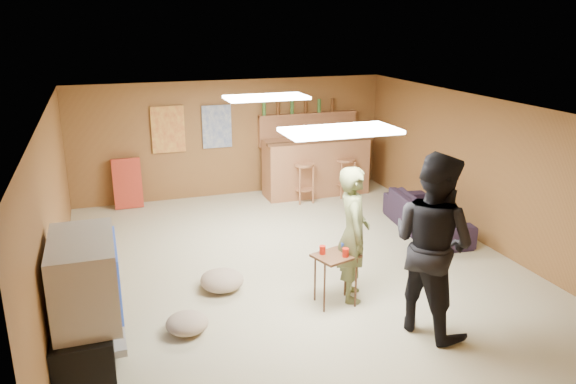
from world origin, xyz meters
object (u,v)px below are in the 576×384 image
object	(u,v)px
sofa	(426,215)
tray_table	(335,279)
person_black	(433,244)
tv_body	(85,278)
bar_counter	(316,167)
person_olive	(353,234)

from	to	relation	value
sofa	tray_table	world-z (taller)	tray_table
sofa	person_black	bearing A→B (deg)	154.94
tv_body	tray_table	world-z (taller)	tv_body
bar_counter	sofa	world-z (taller)	bar_counter
tv_body	bar_counter	xyz separation A→B (m)	(4.15, 4.45, -0.35)
tv_body	person_olive	xyz separation A→B (m)	(3.02, 0.37, -0.07)
person_olive	tray_table	bearing A→B (deg)	128.22
person_olive	sofa	distance (m)	2.72
person_olive	person_black	size ratio (longest dim) A/B	0.83
tv_body	sofa	xyz separation A→B (m)	(5.11, 2.03, -0.62)
person_olive	tray_table	size ratio (longest dim) A/B	2.60
bar_counter	person_olive	distance (m)	4.24
person_black	sofa	world-z (taller)	person_black
person_black	sofa	distance (m)	3.13
tv_body	bar_counter	bearing A→B (deg)	47.00
bar_counter	person_black	bearing A→B (deg)	-97.32
person_olive	person_black	xyz separation A→B (m)	(0.49, -0.93, 0.17)
person_black	sofa	xyz separation A→B (m)	(1.60, 2.58, -0.73)
bar_counter	person_black	size ratio (longest dim) A/B	1.00
tray_table	person_black	bearing A→B (deg)	-48.09
person_black	person_olive	bearing A→B (deg)	6.34
bar_counter	person_olive	world-z (taller)	person_olive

